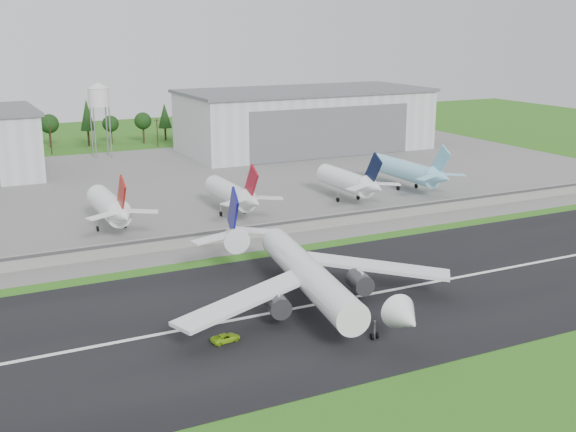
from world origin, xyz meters
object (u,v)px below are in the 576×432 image
parked_jet_red_b (234,195)px  parked_jet_navy (351,181)px  main_airliner (310,282)px  parked_jet_skyblue (411,171)px  parked_jet_red_a (111,207)px  ground_vehicle (226,338)px

parked_jet_red_b → parked_jet_navy: 36.86m
main_airliner → parked_jet_skyblue: (74.43, 72.01, 1.37)m
parked_jet_red_a → parked_jet_red_b: (33.32, -0.03, -0.21)m
main_airliner → ground_vehicle: bearing=29.9°
main_airliner → parked_jet_red_b: 68.19m
ground_vehicle → parked_jet_skyblue: bearing=-58.1°
parked_jet_red_b → parked_jet_skyblue: 61.96m
ground_vehicle → parked_jet_red_b: bearing=-31.7°
parked_jet_navy → parked_jet_skyblue: size_ratio=0.84×
main_airliner → parked_jet_red_a: bearing=-63.4°
ground_vehicle → parked_jet_red_a: 74.55m
main_airliner → parked_jet_skyblue: bearing=-126.5°
ground_vehicle → parked_jet_red_b: 81.19m
parked_jet_skyblue → parked_jet_red_b: bearing=-175.3°
main_airliner → parked_jet_red_a: main_airliner is taller
main_airliner → parked_jet_red_b: (12.68, 66.99, 1.24)m
main_airliner → parked_jet_red_b: size_ratio=1.89×
ground_vehicle → main_airliner: bearing=-77.7°
parked_jet_red_a → parked_jet_red_b: parked_jet_red_a is taller
main_airliner → parked_jet_navy: size_ratio=1.89×
ground_vehicle → parked_jet_red_b: (32.28, 74.30, 5.35)m
parked_jet_navy → parked_jet_red_a: bearing=180.0°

